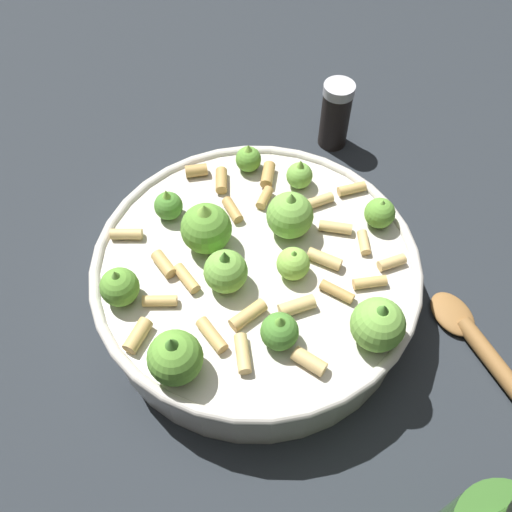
{
  "coord_description": "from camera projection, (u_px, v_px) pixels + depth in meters",
  "views": [
    {
      "loc": [
        -0.29,
        -0.03,
        0.48
      ],
      "look_at": [
        0.0,
        0.0,
        0.07
      ],
      "focal_mm": 39.19,
      "sensor_mm": 36.0,
      "label": 1
    }
  ],
  "objects": [
    {
      "name": "ground_plane",
      "position": [
        256.0,
        298.0,
        0.56
      ],
      "size": [
        2.4,
        2.4,
        0.0
      ],
      "primitive_type": "plane",
      "color": "#23282D"
    },
    {
      "name": "pepper_shaker",
      "position": [
        335.0,
        115.0,
        0.66
      ],
      "size": [
        0.04,
        0.04,
        0.09
      ],
      "color": "black",
      "rests_on": "ground"
    },
    {
      "name": "cooking_pan",
      "position": [
        256.0,
        277.0,
        0.53
      ],
      "size": [
        0.3,
        0.3,
        0.12
      ],
      "color": "beige",
      "rests_on": "ground"
    },
    {
      "name": "wooden_spoon",
      "position": [
        496.0,
        366.0,
        0.51
      ],
      "size": [
        0.19,
        0.13,
        0.02
      ],
      "color": "olive",
      "rests_on": "ground"
    }
  ]
}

